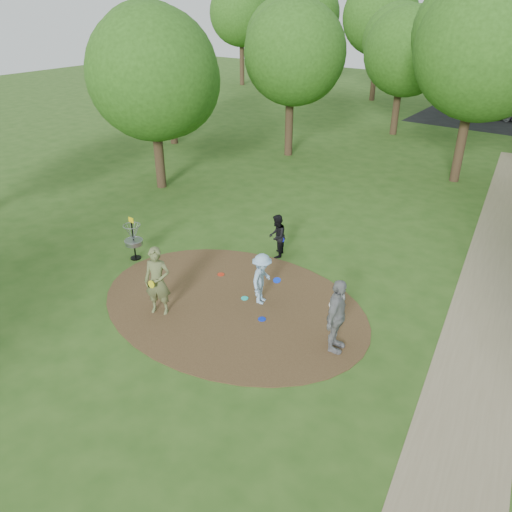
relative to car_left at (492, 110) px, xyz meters
The scene contains 13 objects.
ground 30.54m from the car_left, 90.04° to the right, with size 100.00×100.00×0.00m, color #2D5119.
dirt_clearing 30.54m from the car_left, 90.04° to the right, with size 8.40×8.40×0.02m, color #47301C.
footpath 29.27m from the car_left, 77.21° to the right, with size 2.00×40.00×0.01m, color #8C7A5B.
player_observer_with_disc 32.10m from the car_left, 92.57° to the right, with size 0.89×0.77×2.06m.
player_throwing_with_disc 29.94m from the car_left, 88.81° to the right, with size 1.06×1.14×1.59m.
player_walking_with_disc 27.23m from the car_left, 91.39° to the right, with size 0.82×0.91×1.54m.
player_waiting_with_disc 30.84m from the car_left, 83.65° to the right, with size 0.69×1.26×2.04m.
disc_ground_cyan 30.10m from the car_left, 89.79° to the right, with size 0.22×0.22×0.02m, color #1BD9C7.
disc_ground_blue 30.71m from the car_left, 87.84° to the right, with size 0.22×0.22×0.02m, color #0C2AD2.
disc_ground_red 29.44m from the car_left, 92.70° to the right, with size 0.22×0.22×0.02m, color red.
car_left is the anchor object (origin of this frame).
disc_golf_basket 30.57m from the car_left, 98.50° to the right, with size 0.63×0.63×1.54m.
tree_ring 20.65m from the car_left, 82.73° to the right, with size 37.42×45.65×9.40m.
Camera 1 is at (7.82, -9.61, 8.14)m, focal length 35.00 mm.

